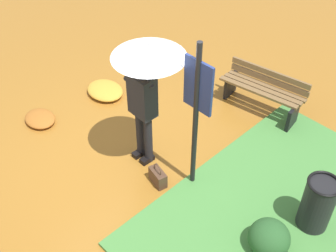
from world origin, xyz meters
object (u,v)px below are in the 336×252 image
(info_sign_post, at_px, (197,103))
(park_bench, at_px, (263,91))
(person_with_umbrella, at_px, (146,75))
(trash_bin, at_px, (317,205))
(handbag, at_px, (158,177))

(info_sign_post, distance_m, park_bench, 2.30)
(person_with_umbrella, xyz_separation_m, trash_bin, (2.36, 0.70, -1.13))
(person_with_umbrella, relative_size, handbag, 5.53)
(info_sign_post, bearing_deg, person_with_umbrella, -169.46)
(handbag, distance_m, trash_bin, 2.15)
(handbag, xyz_separation_m, trash_bin, (1.92, 0.93, 0.29))
(info_sign_post, bearing_deg, handbag, -131.75)
(trash_bin, bearing_deg, info_sign_post, -160.66)
(person_with_umbrella, height_order, handbag, person_with_umbrella)
(handbag, relative_size, park_bench, 0.26)
(park_bench, relative_size, trash_bin, 1.68)
(person_with_umbrella, relative_size, park_bench, 1.46)
(handbag, distance_m, park_bench, 2.41)
(info_sign_post, distance_m, handbag, 1.41)
(person_with_umbrella, distance_m, park_bench, 2.49)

